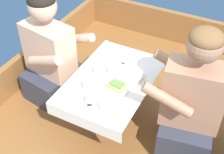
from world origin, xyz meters
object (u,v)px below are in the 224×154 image
object	(u,v)px
coffee_cup_starboard	(87,84)
tin_can	(90,99)
person_starboard	(191,104)
sandwich	(117,86)
person_port	(51,57)
coffee_cup_port	(105,107)
coffee_cup_center	(98,69)

from	to	relation	value
coffee_cup_starboard	tin_can	world-z (taller)	coffee_cup_starboard
person_starboard	coffee_cup_starboard	world-z (taller)	person_starboard
tin_can	coffee_cup_starboard	bearing A→B (deg)	127.58
sandwich	person_port	bearing A→B (deg)	169.37
person_starboard	tin_can	bearing A→B (deg)	16.98
tin_can	coffee_cup_port	bearing A→B (deg)	-10.03
coffee_cup_center	tin_can	bearing A→B (deg)	-70.82
sandwich	coffee_cup_center	xyz separation A→B (m)	(-0.21, 0.10, 0.00)
coffee_cup_starboard	tin_can	xyz separation A→B (m)	(0.09, -0.11, -0.01)
coffee_cup_port	coffee_cup_center	world-z (taller)	coffee_cup_center
sandwich	coffee_cup_starboard	distance (m)	0.21
person_starboard	sandwich	world-z (taller)	person_starboard
coffee_cup_center	sandwich	bearing A→B (deg)	-25.81
person_starboard	coffee_cup_port	xyz separation A→B (m)	(-0.48, -0.33, 0.04)
coffee_cup_port	sandwich	bearing A→B (deg)	96.41
person_starboard	sandwich	xyz separation A→B (m)	(-0.50, -0.11, 0.04)
person_port	person_starboard	xyz separation A→B (m)	(1.17, -0.01, 0.02)
person_starboard	tin_can	world-z (taller)	person_starboard
person_port	tin_can	world-z (taller)	person_port
person_port	coffee_cup_starboard	size ratio (longest dim) A/B	10.14
sandwich	coffee_cup_center	world-z (taller)	coffee_cup_center
person_port	coffee_cup_port	world-z (taller)	person_port
person_port	person_starboard	world-z (taller)	person_starboard
sandwich	tin_can	world-z (taller)	sandwich
person_starboard	coffee_cup_center	bearing A→B (deg)	-8.76
person_port	coffee_cup_port	bearing A→B (deg)	-16.62
person_starboard	coffee_cup_starboard	bearing A→B (deg)	5.78
coffee_cup_port	coffee_cup_starboard	bearing A→B (deg)	147.86
coffee_cup_port	coffee_cup_center	bearing A→B (deg)	126.16
person_port	tin_can	bearing A→B (deg)	-19.88
sandwich	tin_can	xyz separation A→B (m)	(-0.10, -0.19, -0.00)
person_port	coffee_cup_port	xyz separation A→B (m)	(0.69, -0.34, 0.06)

